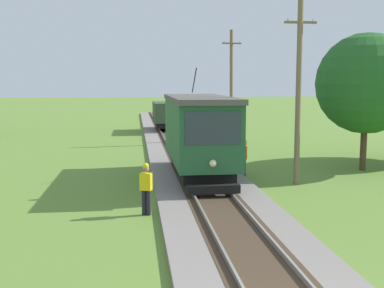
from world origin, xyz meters
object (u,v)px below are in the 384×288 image
(freight_car, at_px, (167,114))
(tree_right_near, at_px, (366,84))
(utility_pole_near_tram, at_px, (298,92))
(red_tram, at_px, (199,132))
(second_worker, at_px, (244,156))
(utility_pole_mid, at_px, (231,85))
(track_worker, at_px, (146,186))

(freight_car, xyz_separation_m, tree_right_near, (8.60, -20.00, 2.81))
(utility_pole_near_tram, distance_m, tree_right_near, 5.29)
(red_tram, relative_size, utility_pole_near_tram, 1.08)
(second_worker, height_order, tree_right_near, tree_right_near)
(freight_car, xyz_separation_m, utility_pole_near_tram, (4.14, -22.82, 2.49))
(utility_pole_near_tram, relative_size, utility_pole_mid, 0.97)
(utility_pole_near_tram, bearing_deg, tree_right_near, 32.27)
(red_tram, height_order, utility_pole_near_tram, utility_pole_near_tram)
(second_worker, bearing_deg, red_tram, -153.91)
(red_tram, xyz_separation_m, second_worker, (2.23, 0.43, -1.21))
(utility_pole_near_tram, xyz_separation_m, track_worker, (-6.66, -4.19, -3.07))
(freight_car, height_order, utility_pole_mid, utility_pole_mid)
(utility_pole_near_tram, bearing_deg, red_tram, 160.86)
(freight_car, height_order, track_worker, freight_car)
(utility_pole_mid, relative_size, track_worker, 4.58)
(freight_car, bearing_deg, utility_pole_near_tram, -79.73)
(red_tram, height_order, second_worker, red_tram)
(utility_pole_near_tram, xyz_separation_m, tree_right_near, (4.47, 2.82, 0.32))
(utility_pole_near_tram, bearing_deg, utility_pole_mid, 90.00)
(second_worker, relative_size, tree_right_near, 0.26)
(second_worker, bearing_deg, utility_pole_mid, 96.70)
(freight_car, relative_size, tree_right_near, 0.76)
(track_worker, distance_m, second_worker, 7.70)
(utility_pole_near_tram, height_order, track_worker, utility_pole_near_tram)
(red_tram, distance_m, utility_pole_near_tram, 4.75)
(tree_right_near, bearing_deg, track_worker, -147.81)
(utility_pole_mid, relative_size, second_worker, 4.58)
(utility_pole_near_tram, distance_m, utility_pole_mid, 14.50)
(freight_car, bearing_deg, tree_right_near, -66.72)
(tree_right_near, bearing_deg, freight_car, 113.28)
(utility_pole_mid, xyz_separation_m, second_worker, (-1.90, -12.63, -3.20))
(utility_pole_mid, bearing_deg, track_worker, -109.63)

